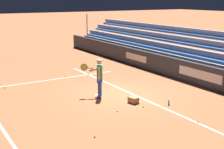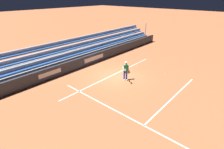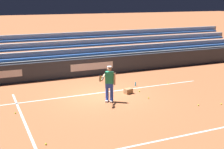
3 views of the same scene
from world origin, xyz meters
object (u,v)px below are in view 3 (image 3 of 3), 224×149
at_px(tennis_ball_by_box, 139,91).
at_px(tennis_ball_on_baseline, 148,98).
at_px(tennis_ball_stray_back, 198,105).
at_px(tennis_ball_near_player, 46,144).
at_px(tennis_ball_far_right, 16,113).
at_px(tennis_player, 109,84).
at_px(ball_box_cardboard, 128,91).
at_px(water_bottle, 135,84).
at_px(tennis_ball_toward_net, 168,83).
at_px(tennis_ball_midcourt, 221,104).

distance_m(tennis_ball_by_box, tennis_ball_on_baseline, 1.17).
xyz_separation_m(tennis_ball_by_box, tennis_ball_stray_back, (-1.41, 3.00, 0.00)).
xyz_separation_m(tennis_ball_near_player, tennis_ball_on_baseline, (-5.63, -2.93, 0.00)).
height_order(tennis_ball_far_right, tennis_ball_on_baseline, same).
height_order(tennis_player, tennis_ball_by_box, tennis_player).
bearing_deg(ball_box_cardboard, water_bottle, -132.31).
height_order(ball_box_cardboard, tennis_ball_far_right, ball_box_cardboard).
relative_size(tennis_player, tennis_ball_stray_back, 25.98).
bearing_deg(water_bottle, tennis_ball_toward_net, 169.73).
xyz_separation_m(tennis_ball_stray_back, water_bottle, (1.09, -4.06, 0.08)).
bearing_deg(tennis_ball_by_box, tennis_ball_stray_back, 115.19).
relative_size(tennis_ball_by_box, tennis_ball_on_baseline, 1.00).
distance_m(tennis_ball_by_box, tennis_ball_stray_back, 3.32).
height_order(tennis_ball_near_player, water_bottle, water_bottle).
distance_m(tennis_ball_midcourt, tennis_ball_on_baseline, 3.37).
distance_m(tennis_ball_far_right, tennis_ball_by_box, 6.36).
height_order(tennis_player, water_bottle, tennis_player).
height_order(tennis_ball_on_baseline, water_bottle, water_bottle).
bearing_deg(tennis_ball_near_player, tennis_ball_by_box, -144.56).
height_order(tennis_ball_near_player, tennis_ball_on_baseline, same).
height_order(tennis_player, tennis_ball_stray_back, tennis_player).
xyz_separation_m(tennis_ball_midcourt, tennis_ball_stray_back, (1.07, -0.29, 0.00)).
distance_m(tennis_player, ball_box_cardboard, 1.82).
bearing_deg(ball_box_cardboard, tennis_ball_toward_net, -165.86).
distance_m(ball_box_cardboard, water_bottle, 1.47).
xyz_separation_m(tennis_ball_toward_net, water_bottle, (1.93, -0.35, 0.08)).
height_order(ball_box_cardboard, tennis_ball_on_baseline, ball_box_cardboard).
relative_size(ball_box_cardboard, tennis_ball_midcourt, 6.06).
relative_size(ball_box_cardboard, water_bottle, 1.82).
xyz_separation_m(tennis_ball_by_box, water_bottle, (-0.33, -1.06, 0.08)).
bearing_deg(tennis_ball_on_baseline, tennis_ball_far_right, -4.26).
xyz_separation_m(tennis_player, tennis_ball_far_right, (4.24, -0.17, -0.86)).
bearing_deg(tennis_ball_toward_net, tennis_player, 19.96).
bearing_deg(tennis_ball_on_baseline, water_bottle, -101.58).
relative_size(tennis_player, ball_box_cardboard, 4.29).
xyz_separation_m(tennis_ball_near_player, water_bottle, (-6.08, -5.15, 0.08)).
height_order(tennis_player, tennis_ball_midcourt, tennis_player).
xyz_separation_m(tennis_player, tennis_ball_midcourt, (-4.57, 2.42, -0.86)).
xyz_separation_m(tennis_ball_near_player, tennis_ball_midcourt, (-8.24, -0.81, 0.00)).
relative_size(tennis_ball_by_box, tennis_ball_midcourt, 1.00).
bearing_deg(tennis_ball_midcourt, tennis_ball_near_player, 5.59).
bearing_deg(tennis_player, tennis_ball_near_player, 41.33).
bearing_deg(water_bottle, tennis_ball_far_right, 14.83).
bearing_deg(tennis_player, tennis_ball_stray_back, 148.61).
bearing_deg(water_bottle, tennis_player, 38.59).
xyz_separation_m(tennis_ball_far_right, tennis_ball_on_baseline, (-6.19, 0.46, 0.00)).
distance_m(tennis_ball_far_right, tennis_ball_on_baseline, 6.21).
height_order(tennis_ball_far_right, tennis_ball_near_player, same).
bearing_deg(tennis_ball_stray_back, tennis_ball_toward_net, -102.80).
bearing_deg(tennis_ball_on_baseline, tennis_ball_stray_back, 129.95).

